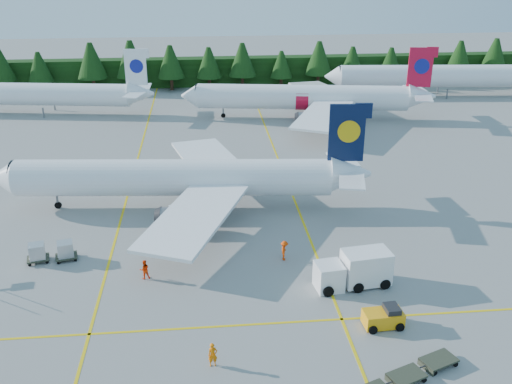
{
  "coord_description": "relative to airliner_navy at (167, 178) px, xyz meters",
  "views": [
    {
      "loc": [
        -4.64,
        -43.47,
        27.48
      ],
      "look_at": [
        0.87,
        12.68,
        3.5
      ],
      "focal_mm": 40.0,
      "sensor_mm": 36.0,
      "label": 1
    }
  ],
  "objects": [
    {
      "name": "airliner_navy",
      "position": [
        0.0,
        0.0,
        0.0
      ],
      "size": [
        42.04,
        34.47,
        12.23
      ],
      "rotation": [
        0.0,
        0.0,
        -0.09
      ],
      "color": "white",
      "rests_on": "ground"
    },
    {
      "name": "taxi_stripe_b",
      "position": [
        14.78,
        2.79,
        -3.67
      ],
      "size": [
        0.25,
        120.0,
        0.01
      ],
      "primitive_type": "cube",
      "color": "yellow",
      "rests_on": "ground"
    },
    {
      "name": "taxi_stripe_a",
      "position": [
        -5.22,
        2.79,
        -3.67
      ],
      "size": [
        0.25,
        120.0,
        0.01
      ],
      "primitive_type": "cube",
      "color": "yellow",
      "rests_on": "ground"
    },
    {
      "name": "taxi_stripe_cross",
      "position": [
        8.78,
        -23.21,
        -3.67
      ],
      "size": [
        80.0,
        0.25,
        0.01
      ],
      "primitive_type": "cube",
      "color": "yellow",
      "rests_on": "ground"
    },
    {
      "name": "dolly_train",
      "position": [
        17.54,
        -30.64,
        -3.2
      ],
      "size": [
        8.61,
        5.08,
        0.15
      ],
      "rotation": [
        0.0,
        0.0,
        0.38
      ],
      "color": "#343929",
      "rests_on": "ground"
    },
    {
      "name": "baggage_tug",
      "position": [
        17.87,
        -24.36,
        -2.87
      ],
      "size": [
        3.17,
        1.83,
        1.65
      ],
      "rotation": [
        0.0,
        0.0,
        0.06
      ],
      "color": "#F9A00D",
      "rests_on": "ground"
    },
    {
      "name": "ground",
      "position": [
        8.78,
        -17.21,
        -3.68
      ],
      "size": [
        320.0,
        320.0,
        0.0
      ],
      "primitive_type": "plane",
      "color": "gray",
      "rests_on": "ground"
    },
    {
      "name": "airliner_far_left",
      "position": [
        -26.53,
        44.06,
        0.01
      ],
      "size": [
        40.23,
        9.52,
        11.75
      ],
      "rotation": [
        0.0,
        0.0,
        -0.15
      ],
      "color": "white",
      "rests_on": "ground"
    },
    {
      "name": "airliner_far_right",
      "position": [
        49.92,
        50.65,
        0.41
      ],
      "size": [
        44.88,
        7.7,
        13.05
      ],
      "rotation": [
        0.0,
        0.0,
        -0.08
      ],
      "color": "white",
      "rests_on": "ground"
    },
    {
      "name": "crew_a",
      "position": [
        4.28,
        -27.76,
        -2.74
      ],
      "size": [
        0.73,
        0.52,
        1.87
      ],
      "primitive_type": "imported",
      "rotation": [
        0.0,
        0.0,
        0.11
      ],
      "color": "orange",
      "rests_on": "ground"
    },
    {
      "name": "treeline_hedge",
      "position": [
        8.78,
        64.79,
        -0.68
      ],
      "size": [
        220.0,
        4.0,
        6.0
      ],
      "primitive_type": "cube",
      "color": "black",
      "rests_on": "ground"
    },
    {
      "name": "service_truck",
      "position": [
        16.89,
        -18.29,
        -2.09
      ],
      "size": [
        6.88,
        3.21,
        3.2
      ],
      "rotation": [
        0.0,
        0.0,
        0.13
      ],
      "color": "silver",
      "rests_on": "ground"
    },
    {
      "name": "crew_b",
      "position": [
        -1.54,
        -15.32,
        -2.75
      ],
      "size": [
        1.03,
        0.88,
        1.85
      ],
      "primitive_type": "imported",
      "rotation": [
        0.0,
        0.0,
        3.37
      ],
      "color": "#FF3605",
      "rests_on": "ground"
    },
    {
      "name": "airliner_red",
      "position": [
        20.98,
        36.12,
        0.1
      ],
      "size": [
        42.97,
        35.11,
        12.55
      ],
      "rotation": [
        0.0,
        0.0,
        -0.15
      ],
      "color": "white",
      "rests_on": "ground"
    },
    {
      "name": "crew_c",
      "position": [
        11.53,
        -13.2,
        -2.68
      ],
      "size": [
        0.73,
        0.93,
        1.98
      ],
      "primitive_type": "imported",
      "rotation": [
        0.0,
        0.0,
        1.34
      ],
      "color": "#EC3D04",
      "rests_on": "ground"
    },
    {
      "name": "uld_pair",
      "position": [
        -10.64,
        -11.21,
        -2.63
      ],
      "size": [
        4.93,
        2.14,
        1.56
      ],
      "rotation": [
        0.0,
        0.0,
        0.24
      ],
      "color": "#343929",
      "rests_on": "ground"
    }
  ]
}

